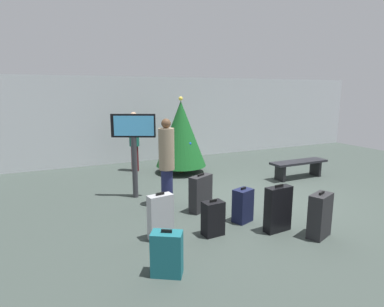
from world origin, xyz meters
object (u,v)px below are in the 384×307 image
object	(u,v)px
flight_info_kiosk	(134,139)
traveller_1	(134,140)
suitcase_0	(167,254)
traveller_0	(167,161)
suitcase_1	(201,193)
suitcase_2	(243,205)
suitcase_3	(213,218)
holiday_tree	(181,134)
waiting_bench	(299,165)
suitcase_4	(320,216)
suitcase_6	(278,209)
suitcase_5	(161,217)

from	to	relation	value
flight_info_kiosk	traveller_1	world-z (taller)	flight_info_kiosk
flight_info_kiosk	suitcase_0	distance (m)	3.39
traveller_0	suitcase_1	distance (m)	0.95
suitcase_2	suitcase_3	xyz separation A→B (m)	(-0.76, -0.25, -0.02)
holiday_tree	suitcase_2	xyz separation A→B (m)	(-0.39, -3.77, -0.84)
waiting_bench	traveller_1	distance (m)	4.71
suitcase_1	flight_info_kiosk	bearing A→B (deg)	125.37
waiting_bench	suitcase_2	bearing A→B (deg)	-148.95
waiting_bench	suitcase_4	size ratio (longest dim) A/B	2.18
suitcase_0	waiting_bench	bearing A→B (deg)	30.29
suitcase_1	suitcase_2	world-z (taller)	suitcase_1
suitcase_2	suitcase_6	distance (m)	0.67
flight_info_kiosk	suitcase_1	distance (m)	1.92
suitcase_1	holiday_tree	bearing A→B (deg)	74.14
suitcase_5	traveller_0	bearing A→B (deg)	65.20
suitcase_5	traveller_1	bearing A→B (deg)	80.04
holiday_tree	suitcase_1	world-z (taller)	holiday_tree
suitcase_3	suitcase_5	world-z (taller)	suitcase_5
suitcase_0	suitcase_5	size ratio (longest dim) A/B	0.81
traveller_0	suitcase_4	distance (m)	3.02
suitcase_3	suitcase_5	size ratio (longest dim) A/B	0.80
flight_info_kiosk	traveller_1	bearing A→B (deg)	75.10
traveller_0	suitcase_2	xyz separation A→B (m)	(0.97, -1.33, -0.66)
suitcase_1	suitcase_3	size ratio (longest dim) A/B	1.23
suitcase_0	suitcase_1	distance (m)	2.32
waiting_bench	suitcase_1	distance (m)	3.65
suitcase_0	holiday_tree	bearing A→B (deg)	64.90
traveller_1	suitcase_2	size ratio (longest dim) A/B	2.68
suitcase_4	suitcase_2	bearing A→B (deg)	126.83
traveller_1	suitcase_6	distance (m)	5.23
waiting_bench	traveller_1	bearing A→B (deg)	145.30
holiday_tree	suitcase_1	xyz separation A→B (m)	(-0.84, -2.96, -0.78)
suitcase_3	waiting_bench	bearing A→B (deg)	28.76
traveller_1	suitcase_6	xyz separation A→B (m)	(1.11, -5.09, -0.54)
holiday_tree	suitcase_2	world-z (taller)	holiday_tree
flight_info_kiosk	suitcase_3	xyz separation A→B (m)	(0.66, -2.42, -1.04)
waiting_bench	suitcase_2	distance (m)	3.56
traveller_0	suitcase_5	size ratio (longest dim) A/B	2.35
traveller_0	suitcase_5	xyz separation A→B (m)	(-0.61, -1.32, -0.60)
suitcase_2	suitcase_6	xyz separation A→B (m)	(0.31, -0.58, 0.09)
suitcase_4	suitcase_5	bearing A→B (deg)	156.06
holiday_tree	suitcase_1	bearing A→B (deg)	-105.86
holiday_tree	suitcase_4	world-z (taller)	holiday_tree
suitcase_0	suitcase_4	xyz separation A→B (m)	(2.65, -0.02, 0.07)
flight_info_kiosk	traveller_1	distance (m)	2.45
holiday_tree	suitcase_6	bearing A→B (deg)	-90.94
traveller_0	suitcase_5	bearing A→B (deg)	-114.80
traveller_1	suitcase_4	size ratio (longest dim) A/B	2.27
traveller_1	suitcase_2	xyz separation A→B (m)	(0.79, -4.50, -0.63)
suitcase_2	suitcase_4	bearing A→B (deg)	-53.17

